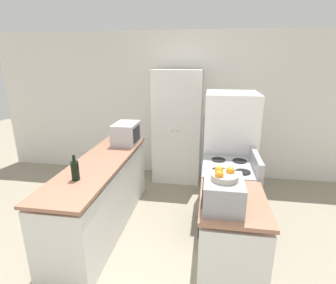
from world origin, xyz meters
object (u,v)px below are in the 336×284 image
pantry_cabinet (177,127)px  wine_bottle (75,170)px  stove (227,200)px  toaster_oven (223,193)px  fruit_bowl (224,176)px  refrigerator (228,150)px  microwave (126,133)px

pantry_cabinet → wine_bottle: size_ratio=7.19×
stove → toaster_oven: 1.10m
wine_bottle → fruit_bowl: bearing=-11.4°
wine_bottle → toaster_oven: wine_bottle is taller
pantry_cabinet → refrigerator: size_ratio=1.17×
fruit_bowl → microwave: bearing=129.9°
pantry_cabinet → toaster_oven: size_ratio=4.82×
pantry_cabinet → wine_bottle: (-0.80, -2.13, 0.04)m
toaster_oven → fruit_bowl: (0.00, 0.00, 0.16)m
refrigerator → toaster_oven: bearing=-95.4°
fruit_bowl → refrigerator: bearing=84.6°
pantry_cabinet → stove: pantry_cabinet is taller
pantry_cabinet → refrigerator: (0.85, -0.72, -0.14)m
stove → fruit_bowl: size_ratio=4.87×
stove → refrigerator: refrigerator is taller
stove → microwave: size_ratio=2.14×
wine_bottle → toaster_oven: bearing=-11.4°
stove → toaster_oven: (-0.13, -0.93, 0.57)m
stove → microwave: (-1.48, 0.69, 0.60)m
toaster_oven → pantry_cabinet: bearing=105.8°
microwave → toaster_oven: microwave is taller
toaster_oven → refrigerator: bearing=84.6°
refrigerator → toaster_oven: 1.73m
refrigerator → microwave: bearing=-176.6°
wine_bottle → fruit_bowl: 1.52m
pantry_cabinet → microwave: 1.05m
microwave → toaster_oven: size_ratio=1.23×
microwave → fruit_bowl: fruit_bowl is taller
wine_bottle → fruit_bowl: (1.48, -0.30, 0.18)m
refrigerator → fruit_bowl: refrigerator is taller
microwave → wine_bottle: 1.33m
refrigerator → toaster_oven: refrigerator is taller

